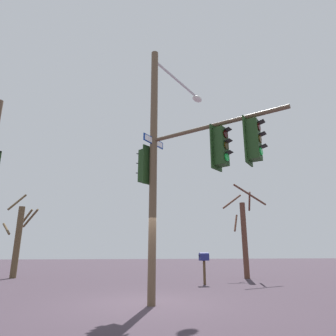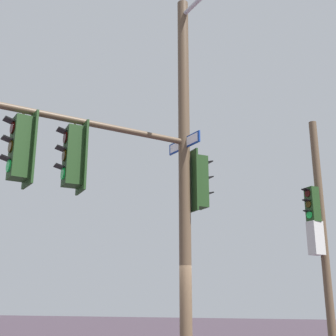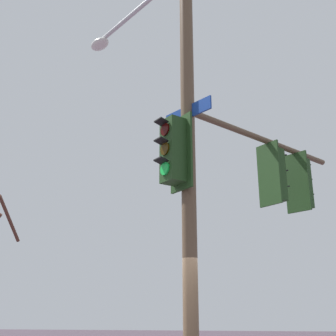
# 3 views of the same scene
# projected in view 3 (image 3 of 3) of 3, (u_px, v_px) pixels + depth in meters

# --- Properties ---
(main_signal_pole_assembly) EXTENTS (5.60, 3.89, 8.46)m
(main_signal_pole_assembly) POSITION_uv_depth(u_px,v_px,m) (216.00, 150.00, 8.21)
(main_signal_pole_assembly) COLOR brown
(main_signal_pole_assembly) RESTS_ON ground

